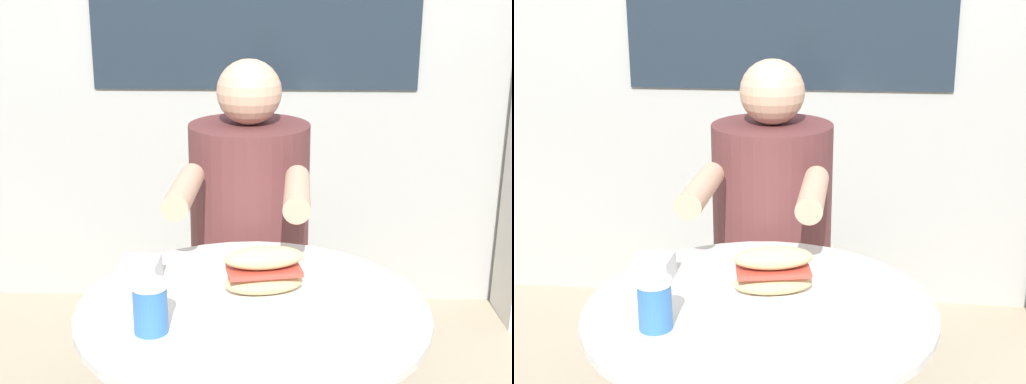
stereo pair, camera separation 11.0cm
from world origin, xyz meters
TOP-DOWN VIEW (x-y plane):
  - cafe_table at (0.00, 0.00)m, footprint 0.80×0.80m
  - diner_chair at (-0.03, 0.94)m, footprint 0.39×0.39m
  - seated_diner at (-0.04, 0.59)m, footprint 0.38×0.67m
  - sandwich_on_plate at (0.02, 0.05)m, footprint 0.21×0.21m
  - drink_cup at (-0.21, -0.13)m, footprint 0.08×0.08m
  - napkin_box at (-0.27, 0.12)m, footprint 0.09×0.09m

SIDE VIEW (x-z plane):
  - seated_diner at x=-0.04m, z-range -0.08..1.10m
  - diner_chair at x=-0.03m, z-range 0.09..0.96m
  - cafe_table at x=0.00m, z-range 0.17..0.88m
  - napkin_box at x=-0.27m, z-range 0.71..0.77m
  - sandwich_on_plate at x=0.02m, z-range 0.70..0.82m
  - drink_cup at x=-0.21m, z-range 0.71..0.82m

